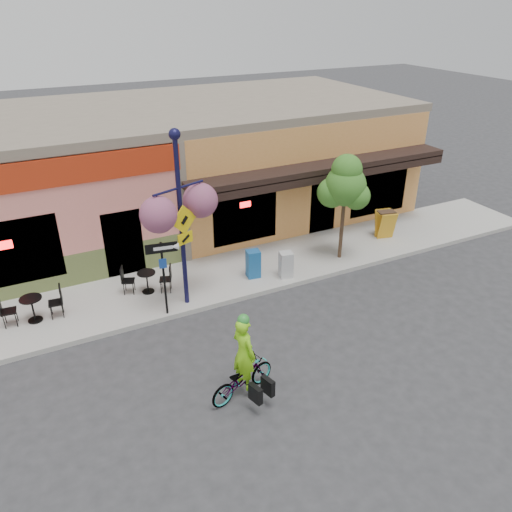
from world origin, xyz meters
The scene contains 14 objects.
ground centered at (0.00, 0.00, 0.00)m, with size 90.00×90.00×0.00m, color #2D2D30.
sidewalk centered at (0.00, 2.00, 0.07)m, with size 24.00×3.00×0.15m, color #9E9B93.
curb centered at (0.00, 0.55, 0.07)m, with size 24.00×0.12×0.15m, color #A8A59E.
building centered at (0.00, 7.50, 2.25)m, with size 18.20×8.20×4.50m, color #E17C6F, non-canonical shape.
bicycle centered at (-1.95, -3.06, 0.45)m, with size 0.60×1.72×0.90m, color maroon.
cyclist_rider centered at (-1.90, -3.06, 0.89)m, with size 0.65×0.43×1.79m, color #85DE17.
lamp_post centered at (-1.86, 0.95, 2.68)m, with size 1.62×0.65×5.07m, color #13123A, non-canonical shape.
one_way_sign centered at (-2.55, 0.65, 1.26)m, with size 0.85×0.18×2.21m, color black, non-canonical shape.
cafe_set_left centered at (-5.91, 1.92, 0.62)m, with size 1.58×0.79×0.95m, color black, non-canonical shape.
cafe_set_right centered at (-2.71, 2.01, 0.59)m, with size 1.46×0.73×0.87m, color black, non-canonical shape.
newspaper_box_blue centered at (0.54, 1.44, 0.60)m, with size 0.41×0.36×0.91m, color #185492, non-canonical shape.
newspaper_box_grey centered at (1.45, 0.97, 0.58)m, with size 0.40×0.36×0.85m, color #B6B6B6, non-canonical shape.
street_tree centered at (3.77, 1.32, 1.97)m, with size 1.42×1.42×3.63m, color #3D7A26, non-canonical shape.
sandwich_board centered at (6.12, 1.73, 0.67)m, with size 0.62×0.45×1.03m, color gold, non-canonical shape.
Camera 1 is at (-5.55, -10.95, 8.05)m, focal length 35.00 mm.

